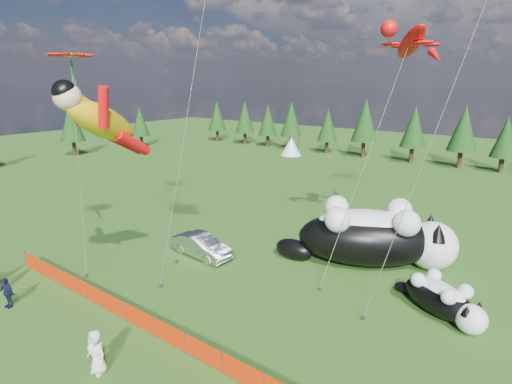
# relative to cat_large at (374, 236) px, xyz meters

# --- Properties ---
(ground) EXTENTS (160.00, 160.00, 0.00)m
(ground) POSITION_rel_cat_large_xyz_m (-6.21, -9.97, -1.91)
(ground) COLOR #143609
(ground) RESTS_ON ground
(safety_fence) EXTENTS (22.06, 0.06, 1.10)m
(safety_fence) POSITION_rel_cat_large_xyz_m (-6.21, -12.97, -1.41)
(safety_fence) COLOR #262626
(safety_fence) RESTS_ON ground
(tree_line) EXTENTS (90.00, 4.00, 8.00)m
(tree_line) POSITION_rel_cat_large_xyz_m (-6.21, 35.03, 2.09)
(tree_line) COLOR black
(tree_line) RESTS_ON ground
(festival_tents) EXTENTS (50.00, 3.20, 2.80)m
(festival_tents) POSITION_rel_cat_large_xyz_m (4.79, 30.03, -0.51)
(festival_tents) COLOR white
(festival_tents) RESTS_ON ground
(cat_large) EXTENTS (10.40, 7.23, 4.03)m
(cat_large) POSITION_rel_cat_large_xyz_m (0.00, 0.00, 0.00)
(cat_large) COLOR black
(cat_large) RESTS_ON ground
(cat_small) EXTENTS (4.77, 3.44, 1.87)m
(cat_small) POSITION_rel_cat_large_xyz_m (4.78, -3.55, -1.02)
(cat_small) COLOR black
(cat_small) RESTS_ON ground
(car) EXTENTS (4.52, 1.86, 1.46)m
(car) POSITION_rel_cat_large_xyz_m (-9.47, -5.47, -1.18)
(car) COLOR #AFAFB4
(car) RESTS_ON ground
(spectator_c) EXTENTS (1.03, 0.67, 1.62)m
(spectator_c) POSITION_rel_cat_large_xyz_m (-13.15, -15.72, -1.10)
(spectator_c) COLOR #131835
(spectator_c) RESTS_ON ground
(spectator_e) EXTENTS (0.96, 0.66, 1.86)m
(spectator_e) POSITION_rel_cat_large_xyz_m (-5.19, -15.81, -0.98)
(spectator_e) COLOR silver
(spectator_e) RESTS_ON ground
(superhero_kite) EXTENTS (5.43, 7.20, 11.87)m
(superhero_kite) POSITION_rel_cat_large_xyz_m (-10.11, -11.35, 7.26)
(superhero_kite) COLOR #E8B10C
(superhero_kite) RESTS_ON ground
(gecko_kite) EXTENTS (6.07, 12.94, 16.21)m
(gecko_kite) POSITION_rel_cat_large_xyz_m (-0.16, 4.29, 11.53)
(gecko_kite) COLOR red
(gecko_kite) RESTS_ON ground
(flower_kite) EXTENTS (3.98, 3.69, 12.74)m
(flower_kite) POSITION_rel_cat_large_xyz_m (-15.08, -9.73, 10.46)
(flower_kite) COLOR red
(flower_kite) RESTS_ON ground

